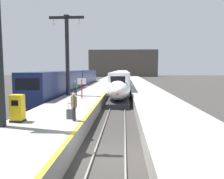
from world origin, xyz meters
The scene contains 17 objects.
ground_plane centered at (0.00, 0.00, 0.00)m, with size 260.00×260.00×0.00m, color #33302D.
platform_left centered at (-4.05, 24.75, 0.53)m, with size 4.80×110.00×1.05m, color gray.
platform_right centered at (4.05, 24.75, 0.53)m, with size 4.80×110.00×1.05m, color gray.
platform_left_safety_stripe centered at (-1.77, 24.75, 1.05)m, with size 0.20×107.80×0.01m, color yellow.
rail_main_left centered at (-0.75, 27.50, 0.06)m, with size 0.08×110.00×0.12m, color slate.
rail_main_right centered at (0.75, 27.50, 0.06)m, with size 0.08×110.00×0.12m, color slate.
rail_secondary_left centered at (-8.85, 27.50, 0.06)m, with size 0.08×110.00×0.12m, color slate.
rail_secondary_right centered at (-7.35, 27.50, 0.06)m, with size 0.08×110.00×0.12m, color slate.
highspeed_train_main centered at (0.00, 39.55, 1.95)m, with size 2.92×57.78×3.60m.
regional_train_adjacent centered at (-8.10, 27.30, 2.13)m, with size 2.85×36.60×3.80m.
station_column_mid centered at (-5.90, 14.85, 6.56)m, with size 4.00×0.68×9.15m.
passenger_near_edge centered at (-2.29, 2.71, 2.04)m, with size 0.40×0.47×1.69m.
passenger_mid_platform centered at (-5.11, 15.26, 2.04)m, with size 0.49×0.39×1.69m.
rolling_suitcase centered at (-2.67, 3.22, 1.35)m, with size 0.40×0.22×0.98m.
ticket_machine_yellow centered at (-5.55, 2.34, 1.79)m, with size 0.76×0.62×1.60m.
departure_info_board centered at (-3.73, 12.24, 2.56)m, with size 0.90×0.10×2.12m.
terminus_back_wall centered at (0.00, 102.00, 7.00)m, with size 36.00×2.00×14.00m, color #4C4742.
Camera 1 is at (0.68, -9.53, 4.15)m, focal length 33.99 mm.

